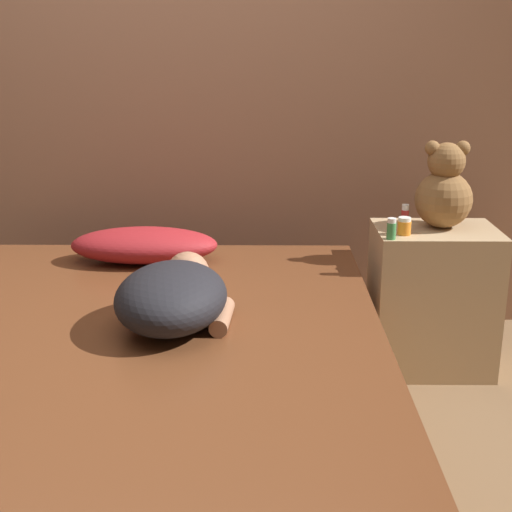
% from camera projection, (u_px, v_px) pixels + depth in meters
% --- Properties ---
extents(ground_plane, '(12.00, 12.00, 0.00)m').
position_uv_depth(ground_plane, '(138.00, 460.00, 2.43)').
color(ground_plane, brown).
extents(wall_back, '(8.00, 0.06, 2.60)m').
position_uv_depth(wall_back, '(171.00, 55.00, 3.29)').
color(wall_back, '#996B51').
rests_on(wall_back, ground_plane).
extents(bed, '(1.67, 2.04, 0.47)m').
position_uv_depth(bed, '(134.00, 399.00, 2.36)').
color(bed, brown).
rests_on(bed, ground_plane).
extents(nightstand, '(0.50, 0.37, 0.62)m').
position_uv_depth(nightstand, '(432.00, 299.00, 3.04)').
color(nightstand, tan).
rests_on(nightstand, ground_plane).
extents(pillow, '(0.62, 0.29, 0.14)m').
position_uv_depth(pillow, '(144.00, 245.00, 2.99)').
color(pillow, maroon).
rests_on(pillow, bed).
extents(person_lying, '(0.40, 0.64, 0.21)m').
position_uv_depth(person_lying, '(174.00, 295.00, 2.34)').
color(person_lying, black).
rests_on(person_lying, bed).
extents(teddy_bear, '(0.24, 0.24, 0.36)m').
position_uv_depth(teddy_bear, '(444.00, 190.00, 2.93)').
color(teddy_bear, brown).
rests_on(teddy_bear, nightstand).
extents(bottle_green, '(0.04, 0.04, 0.08)m').
position_uv_depth(bottle_green, '(391.00, 229.00, 2.79)').
color(bottle_green, '#3D8E4C').
rests_on(bottle_green, nightstand).
extents(bottle_orange, '(0.05, 0.05, 0.07)m').
position_uv_depth(bottle_orange, '(404.00, 226.00, 2.85)').
color(bottle_orange, orange).
rests_on(bottle_orange, nightstand).
extents(bottle_red, '(0.03, 0.03, 0.11)m').
position_uv_depth(bottle_red, '(405.00, 217.00, 2.93)').
color(bottle_red, '#B72D2D').
rests_on(bottle_red, nightstand).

